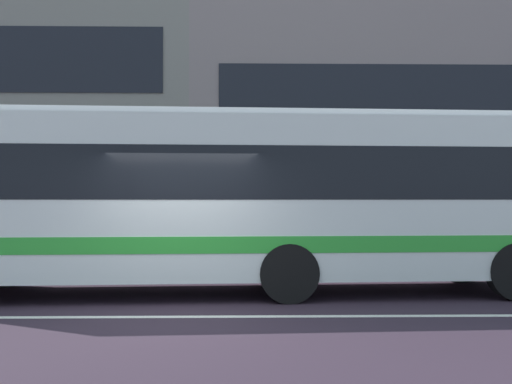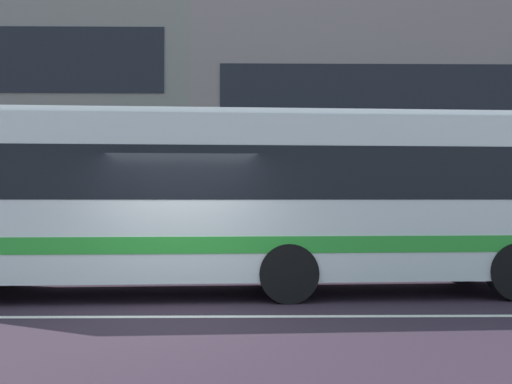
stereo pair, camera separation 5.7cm
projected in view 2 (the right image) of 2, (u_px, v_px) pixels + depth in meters
ground_plane at (174, 317)px, 8.76m from camera, size 160.00×160.00×0.00m
lane_centre_line at (174, 317)px, 8.76m from camera, size 60.00×0.16×0.01m
apartment_block_right at (493, 133)px, 25.38m from camera, size 24.82×11.08×9.23m
transit_bus at (244, 195)px, 11.04m from camera, size 11.41×3.10×3.30m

